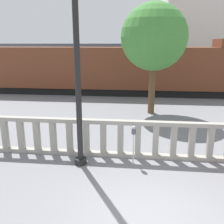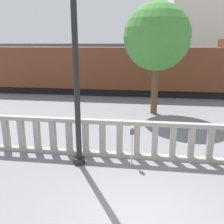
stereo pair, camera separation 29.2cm
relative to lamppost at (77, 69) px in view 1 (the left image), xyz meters
name	(u,v)px [view 1 (the left image)]	position (x,y,z in m)	size (l,w,h in m)	color
ground_plane	(150,222)	(2.22, -2.64, -3.20)	(160.00, 160.00, 0.00)	slate
balustrade	(147,140)	(2.22, 0.71, -2.52)	(17.72, 0.24, 1.36)	#9E998E
lamppost	(77,69)	(0.00, 0.00, 0.00)	(0.44, 0.44, 5.65)	black
parking_meter	(134,134)	(1.76, 0.25, -2.17)	(0.15, 0.15, 1.33)	silver
train_near	(118,70)	(0.24, 12.08, -1.29)	(20.87, 2.64, 4.22)	black
train_far	(91,59)	(-3.86, 22.44, -1.20)	(29.74, 2.94, 4.45)	black
building_block	(199,28)	(8.66, 23.85, 2.38)	(8.26, 9.44, 11.16)	beige
tree_left	(154,38)	(2.63, 6.69, 1.03)	(3.62, 3.62, 6.06)	brown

